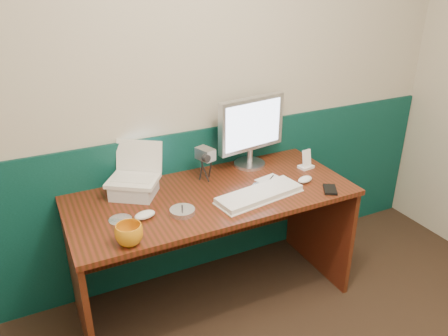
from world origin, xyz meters
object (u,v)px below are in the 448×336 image
laptop (132,164)px  camcorder (206,166)px  desk (213,249)px  mug (129,235)px  keyboard (259,195)px  monitor (250,131)px

laptop → camcorder: (0.44, 0.00, -0.10)m
desk → mug: (-0.54, -0.28, 0.43)m
desk → laptop: 0.71m
keyboard → mug: (-0.76, -0.13, 0.04)m
laptop → monitor: size_ratio=0.57×
mug → laptop: bearing=72.1°
monitor → camcorder: bearing=-177.1°
mug → camcorder: camcorder is taller
laptop → mug: (-0.15, -0.45, -0.14)m
desk → camcorder: camcorder is taller
keyboard → camcorder: (-0.18, 0.33, 0.08)m
desk → camcorder: 0.50m
desk → mug: 0.75m
desk → monitor: 0.76m
monitor → keyboard: 0.48m
monitor → mug: monitor is taller
desk → laptop: size_ratio=6.02×
desk → monitor: (0.38, 0.25, 0.61)m
keyboard → desk: bearing=135.7°
mug → desk: bearing=27.2°
laptop → mug: bearing=-73.5°
keyboard → camcorder: size_ratio=2.78×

